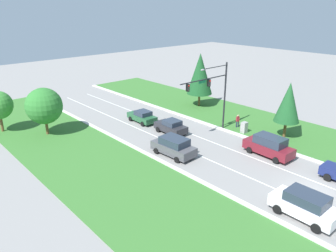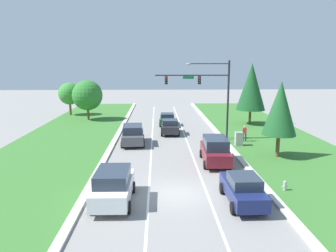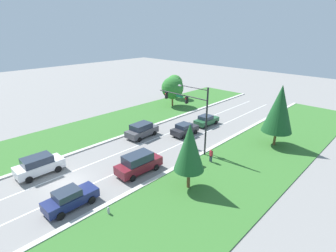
% 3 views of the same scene
% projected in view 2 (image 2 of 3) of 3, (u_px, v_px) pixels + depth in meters
% --- Properties ---
extents(ground_plane, '(160.00, 160.00, 0.00)m').
position_uv_depth(ground_plane, '(178.00, 194.00, 20.08)').
color(ground_plane, gray).
extents(curb_strip_right, '(0.50, 90.00, 0.15)m').
position_uv_depth(curb_strip_right, '(269.00, 192.00, 20.26)').
color(curb_strip_right, beige).
rests_on(curb_strip_right, ground_plane).
extents(curb_strip_left, '(0.50, 90.00, 0.15)m').
position_uv_depth(curb_strip_left, '(85.00, 194.00, 19.88)').
color(curb_strip_left, beige).
rests_on(curb_strip_left, ground_plane).
extents(lane_stripe_inner_left, '(0.14, 81.00, 0.01)m').
position_uv_depth(lane_stripe_inner_left, '(149.00, 195.00, 20.02)').
color(lane_stripe_inner_left, white).
rests_on(lane_stripe_inner_left, ground_plane).
extents(lane_stripe_inner_right, '(0.14, 81.00, 0.01)m').
position_uv_depth(lane_stripe_inner_right, '(207.00, 194.00, 20.14)').
color(lane_stripe_inner_right, white).
rests_on(lane_stripe_inner_right, ground_plane).
extents(traffic_signal_mast, '(7.55, 0.41, 8.18)m').
position_uv_depth(traffic_signal_mast, '(208.00, 88.00, 33.17)').
color(traffic_signal_mast, black).
rests_on(traffic_signal_mast, ground_plane).
extents(white_suv, '(2.27, 4.70, 1.98)m').
position_uv_depth(white_suv, '(113.00, 186.00, 18.71)').
color(white_suv, white).
rests_on(white_suv, ground_plane).
extents(navy_sedan, '(2.01, 4.53, 1.72)m').
position_uv_depth(navy_sedan, '(243.00, 189.00, 18.64)').
color(navy_sedan, navy).
rests_on(navy_sedan, ground_plane).
extents(charcoal_sedan, '(2.11, 4.13, 1.68)m').
position_uv_depth(charcoal_sedan, '(170.00, 127.00, 37.00)').
color(charcoal_sedan, '#28282D').
rests_on(charcoal_sedan, ground_plane).
extents(graphite_suv, '(2.44, 4.80, 1.92)m').
position_uv_depth(graphite_suv, '(133.00, 134.00, 32.31)').
color(graphite_suv, '#4C4C51').
rests_on(graphite_suv, ground_plane).
extents(burgundy_suv, '(2.29, 5.09, 2.12)m').
position_uv_depth(burgundy_suv, '(215.00, 150.00, 26.15)').
color(burgundy_suv, maroon).
rests_on(burgundy_suv, ground_plane).
extents(forest_sedan, '(2.10, 4.28, 1.57)m').
position_uv_depth(forest_sedan, '(167.00, 119.00, 42.28)').
color(forest_sedan, '#235633').
rests_on(forest_sedan, ground_plane).
extents(utility_cabinet, '(0.70, 0.60, 1.40)m').
position_uv_depth(utility_cabinet, '(239.00, 139.00, 31.52)').
color(utility_cabinet, '#9E9E99').
rests_on(utility_cabinet, ground_plane).
extents(pedestrian, '(0.43, 0.33, 1.69)m').
position_uv_depth(pedestrian, '(245.00, 133.00, 33.17)').
color(pedestrian, '#232842').
rests_on(pedestrian, ground_plane).
extents(fire_hydrant, '(0.34, 0.20, 0.70)m').
position_uv_depth(fire_hydrant, '(285.00, 186.00, 20.47)').
color(fire_hydrant, '#B7B7BC').
rests_on(fire_hydrant, ground_plane).
extents(conifer_near_right_tree, '(3.72, 3.72, 7.91)m').
position_uv_depth(conifer_near_right_tree, '(251.00, 87.00, 41.84)').
color(conifer_near_right_tree, brown).
rests_on(conifer_near_right_tree, ground_plane).
extents(oak_near_left_tree, '(4.18, 4.18, 5.61)m').
position_uv_depth(oak_near_left_tree, '(87.00, 95.00, 45.36)').
color(oak_near_left_tree, brown).
rests_on(oak_near_left_tree, ground_plane).
extents(conifer_far_right_tree, '(2.81, 2.81, 6.48)m').
position_uv_depth(conifer_far_right_tree, '(280.00, 108.00, 27.11)').
color(conifer_far_right_tree, brown).
rests_on(conifer_far_right_tree, ground_plane).
extents(oak_far_left_tree, '(3.34, 3.34, 5.01)m').
position_uv_depth(oak_far_left_tree, '(70.00, 94.00, 49.71)').
color(oak_far_left_tree, brown).
rests_on(oak_far_left_tree, ground_plane).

